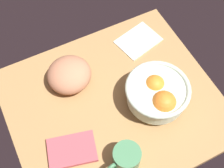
% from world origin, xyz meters
% --- Properties ---
extents(ground_plane, '(0.70, 0.61, 0.03)m').
position_xyz_m(ground_plane, '(0.00, 0.00, -0.01)').
color(ground_plane, '#A67C4A').
extents(fruit_bowl, '(0.21, 0.21, 0.11)m').
position_xyz_m(fruit_bowl, '(0.13, -0.06, 0.06)').
color(fruit_bowl, silver).
rests_on(fruit_bowl, ground).
extents(bread_loaf, '(0.18, 0.18, 0.09)m').
position_xyz_m(bread_loaf, '(-0.10, 0.14, 0.05)').
color(bread_loaf, tan).
rests_on(bread_loaf, ground).
extents(napkin_folded, '(0.18, 0.15, 0.01)m').
position_xyz_m(napkin_folded, '(0.20, 0.19, 0.00)').
color(napkin_folded, silver).
rests_on(napkin_folded, ground).
extents(napkin_spare, '(0.17, 0.13, 0.02)m').
position_xyz_m(napkin_spare, '(-0.19, -0.09, 0.01)').
color(napkin_spare, '#BA4E57').
rests_on(napkin_spare, ground).
extents(mug, '(0.12, 0.08, 0.08)m').
position_xyz_m(mug, '(-0.06, -0.20, 0.04)').
color(mug, '#478557').
rests_on(mug, ground).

